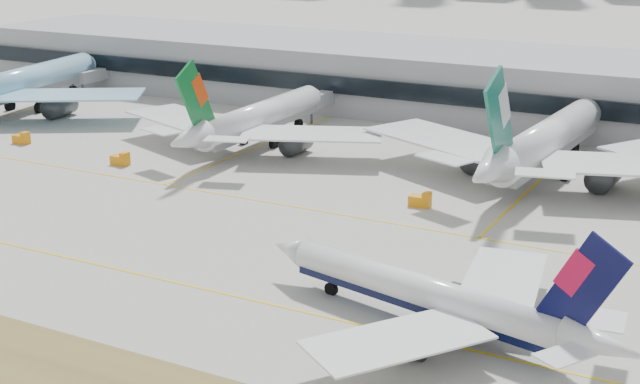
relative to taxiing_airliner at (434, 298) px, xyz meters
The scene contains 9 objects.
ground 36.04m from the taxiing_airliner, behind, with size 3000.00×3000.00×0.00m, color #9D9B93.
taxiing_airliner is the anchor object (origin of this frame).
widebody_korean 147.31m from the taxiing_airliner, 153.80° to the left, with size 70.47×69.66×25.42m.
widebody_eva 89.39m from the taxiing_airliner, 135.20° to the left, with size 60.41×58.91×21.53m.
widebody_cathay 68.22m from the taxiing_airliner, 94.31° to the left, with size 68.68×67.28×24.52m.
terminal 122.32m from the taxiing_airliner, 107.00° to the left, with size 280.00×43.10×15.00m.
gse_a 116.49m from the taxiing_airliner, 158.78° to the left, with size 3.55×2.00×2.60m.
gse_b 88.11m from the taxiing_airliner, 153.86° to the left, with size 3.55×2.00×2.60m.
gse_c 45.95m from the taxiing_airliner, 113.57° to the left, with size 3.55×2.00×2.60m.
Camera 1 is at (68.42, -91.44, 46.14)m, focal length 50.00 mm.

